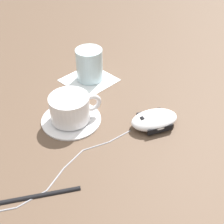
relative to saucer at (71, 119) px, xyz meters
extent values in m
plane|color=brown|center=(0.00, 0.01, 0.00)|extent=(3.00, 3.00, 0.00)
cylinder|color=white|center=(0.00, 0.00, 0.00)|extent=(0.13, 0.13, 0.01)
cylinder|color=white|center=(0.00, 0.00, 0.03)|extent=(0.09, 0.09, 0.06)
torus|color=white|center=(0.01, 0.05, 0.03)|extent=(0.02, 0.04, 0.04)
ellipsoid|color=silver|center=(0.11, 0.14, 0.01)|extent=(0.08, 0.12, 0.03)
cylinder|color=black|center=(0.11, 0.12, 0.02)|extent=(0.01, 0.01, 0.01)
cube|color=black|center=(0.14, 0.14, 0.01)|extent=(0.02, 0.06, 0.01)
cube|color=black|center=(0.08, 0.15, 0.01)|extent=(0.02, 0.06, 0.01)
cylinder|color=gray|center=(0.10, 0.06, 0.00)|extent=(0.01, 0.06, 0.00)
cylinder|color=gray|center=(0.10, 0.01, 0.00)|extent=(0.01, 0.06, 0.00)
cylinder|color=gray|center=(0.11, -0.05, 0.00)|extent=(0.02, 0.05, 0.00)
cylinder|color=gray|center=(0.13, -0.10, 0.00)|extent=(0.03, 0.05, 0.00)
cylinder|color=gray|center=(0.15, -0.15, 0.00)|extent=(0.01, 0.06, 0.00)
sphere|color=gray|center=(0.10, 0.09, 0.00)|extent=(0.00, 0.00, 0.00)
sphere|color=gray|center=(0.10, 0.03, 0.00)|extent=(0.00, 0.00, 0.00)
sphere|color=gray|center=(0.10, -0.02, 0.00)|extent=(0.00, 0.00, 0.00)
sphere|color=gray|center=(0.12, -0.07, 0.00)|extent=(0.00, 0.00, 0.00)
sphere|color=gray|center=(0.15, -0.12, 0.00)|extent=(0.00, 0.00, 0.00)
sphere|color=gray|center=(0.15, -0.18, 0.00)|extent=(0.00, 0.00, 0.00)
cube|color=white|center=(-0.12, 0.11, 0.00)|extent=(0.14, 0.14, 0.00)
cylinder|color=silver|center=(-0.12, 0.12, 0.04)|extent=(0.07, 0.07, 0.08)
cylinder|color=black|center=(0.15, -0.14, 0.00)|extent=(0.06, 0.14, 0.01)
camera|label=1|loc=(0.49, -0.20, 0.45)|focal=50.00mm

